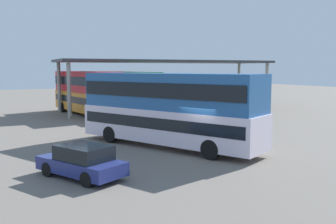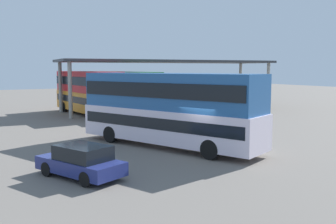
% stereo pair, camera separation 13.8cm
% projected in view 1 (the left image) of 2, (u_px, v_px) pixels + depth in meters
% --- Properties ---
extents(ground_plane, '(140.00, 140.00, 0.00)m').
position_uv_depth(ground_plane, '(207.00, 155.00, 19.66)').
color(ground_plane, '#6A635C').
extents(double_decker_main, '(6.60, 11.44, 4.17)m').
position_uv_depth(double_decker_main, '(168.00, 107.00, 21.42)').
color(double_decker_main, white).
rests_on(double_decker_main, ground_plane).
extents(parked_hatchback, '(3.03, 4.22, 1.35)m').
position_uv_depth(parked_hatchback, '(82.00, 161.00, 15.50)').
color(parked_hatchback, navy).
rests_on(parked_hatchback, ground_plane).
extents(double_decker_near_canopy, '(3.36, 11.21, 4.16)m').
position_uv_depth(double_decker_near_canopy, '(86.00, 91.00, 36.63)').
color(double_decker_near_canopy, orange).
rests_on(double_decker_near_canopy, ground_plane).
extents(double_decker_mid_row, '(2.58, 10.30, 4.12)m').
position_uv_depth(double_decker_mid_row, '(127.00, 91.00, 37.16)').
color(double_decker_mid_row, silver).
rests_on(double_decker_mid_row, ground_plane).
extents(depot_canopy, '(23.75, 8.50, 5.31)m').
position_uv_depth(depot_canopy, '(169.00, 63.00, 40.57)').
color(depot_canopy, '#33353A').
rests_on(depot_canopy, ground_plane).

